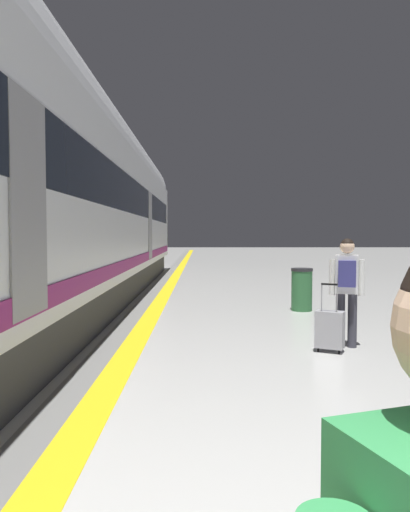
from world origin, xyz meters
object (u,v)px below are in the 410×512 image
high_speed_train (38,187)px  waste_bin (302,289)px  suitcase_near (330,329)px  passenger_near (347,283)px

high_speed_train → waste_bin: bearing=14.1°
waste_bin → suitcase_near: bearing=-95.7°
high_speed_train → passenger_near: size_ratio=19.12×
suitcase_near → waste_bin: (0.36, 3.65, 0.14)m
high_speed_train → passenger_near: bearing=-22.0°
high_speed_train → suitcase_near: high_speed_train is taller
suitcase_near → passenger_near: bearing=42.2°
passenger_near → waste_bin: bearing=89.2°
high_speed_train → passenger_near: high_speed_train is taller
passenger_near → waste_bin: 3.40m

